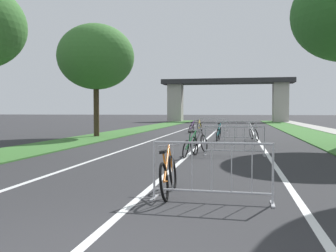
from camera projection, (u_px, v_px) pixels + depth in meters
grass_verge_left at (135, 130)px, 29.92m from camera, size 2.82×62.33×0.05m
grass_verge_right at (303, 132)px, 27.43m from camera, size 2.82×62.33×0.05m
sidewalk_path_right at (336, 132)px, 26.99m from camera, size 1.80×62.33×0.08m
lane_stripe_center at (208, 138)px, 21.35m from camera, size 0.14×36.06×0.01m
lane_stripe_right_lane at (257, 139)px, 20.81m from camera, size 0.14×36.06×0.01m
lane_stripe_left_lane at (160, 137)px, 21.88m from camera, size 0.14×36.06×0.01m
overpass_bridge at (227, 93)px, 54.02m from camera, size 19.18×3.58×6.31m
tree_left_pine_far at (96, 57)px, 22.19m from camera, size 4.65×4.65×6.86m
crowd_barrier_nearest at (211, 172)px, 6.36m from camera, size 2.13×0.49×1.05m
crowd_barrier_second at (234, 141)px, 12.96m from camera, size 2.15×0.56×1.05m
crowd_barrier_third at (236, 131)px, 19.61m from camera, size 2.14×0.50×1.05m
crowd_barrier_fourth at (213, 126)px, 26.59m from camera, size 2.13×0.45×1.05m
bicycle_orange_0 at (168, 175)px, 6.91m from camera, size 0.45×1.77×0.93m
bicycle_teal_1 at (219, 134)px, 19.32m from camera, size 0.54×1.71×0.96m
bicycle_silver_2 at (253, 133)px, 19.91m from camera, size 0.77×1.63×1.00m
bicycle_black_3 at (199, 143)px, 13.59m from camera, size 0.58×1.76×0.96m
bicycle_yellow_4 at (200, 127)px, 27.14m from camera, size 0.49×1.65×0.97m
bicycle_purple_5 at (192, 128)px, 26.41m from camera, size 0.58×1.66×0.97m
bicycle_green_6 at (190, 146)px, 12.71m from camera, size 0.57×1.68×0.93m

